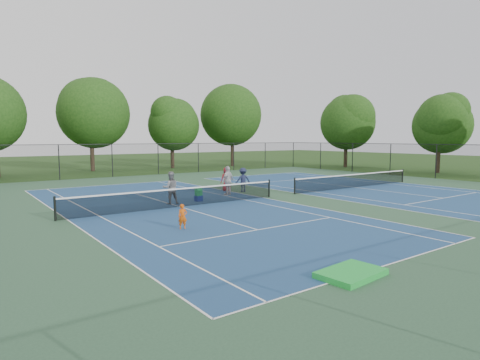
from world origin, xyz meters
TOP-DOWN VIEW (x-y plane):
  - ground at (0.00, 0.00)m, footprint 140.00×140.00m
  - court_pad at (0.00, 0.00)m, footprint 36.00×36.00m
  - tennis_court_left at (-7.00, 0.00)m, footprint 12.00×23.83m
  - tennis_court_right at (7.00, 0.00)m, footprint 12.00×23.83m
  - perimeter_fence at (0.00, 0.00)m, footprint 36.08×36.08m
  - tree_back_b at (-4.00, 26.00)m, footprint 7.60×7.60m
  - tree_back_c at (5.00, 25.00)m, footprint 6.00×6.00m
  - tree_back_d at (13.00, 24.00)m, footprint 7.80×7.80m
  - tree_side_e at (23.00, 14.00)m, footprint 6.60×6.60m
  - tree_side_f at (24.00, 3.00)m, footprint 5.80×5.80m
  - child_player at (-9.25, -4.53)m, footprint 0.40×0.31m
  - instructor at (-6.95, 1.18)m, footprint 1.00×0.87m
  - bystander_a at (-2.52, 2.22)m, footprint 1.15×0.78m
  - bystander_b at (-0.90, 2.86)m, footprint 1.15×0.84m
  - bystander_c at (-1.51, 3.89)m, footprint 0.88×0.67m
  - ball_crate at (-5.26, 1.14)m, footprint 0.44×0.37m
  - ball_hopper at (-5.26, 1.14)m, footprint 0.37×0.31m
  - green_tarp at (-8.32, -11.88)m, footprint 1.83×1.28m

SIDE VIEW (x-z plane):
  - ground at x=0.00m, z-range 0.00..0.00m
  - court_pad at x=0.00m, z-range 0.00..0.01m
  - green_tarp at x=-8.32m, z-range 0.01..0.16m
  - tennis_court_left at x=-7.00m, z-range -0.44..0.63m
  - tennis_court_right at x=7.00m, z-range -0.44..0.63m
  - ball_crate at x=-5.26m, z-range 0.00..0.32m
  - child_player at x=-9.25m, z-range 0.00..0.98m
  - ball_hopper at x=-5.26m, z-range 0.32..0.72m
  - bystander_b at x=-0.90m, z-range 0.00..1.60m
  - bystander_c at x=-1.51m, z-range 0.00..1.61m
  - instructor at x=-6.95m, z-range 0.00..1.75m
  - bystander_a at x=-2.52m, z-range 0.00..1.81m
  - perimeter_fence at x=0.00m, z-range 0.09..3.11m
  - tree_side_f at x=24.00m, z-range 1.19..9.31m
  - tree_back_c at x=5.00m, z-range 1.28..9.68m
  - tree_side_e at x=23.00m, z-range 1.37..10.25m
  - tree_back_b at x=-4.00m, z-range 1.58..11.61m
  - tree_back_d at x=13.00m, z-range 1.64..12.01m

